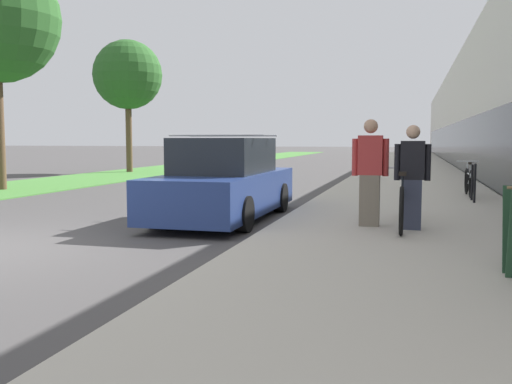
% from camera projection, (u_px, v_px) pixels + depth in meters
% --- Properties ---
extents(sidewalk_slab, '(4.26, 70.00, 0.15)m').
position_uv_depth(sidewalk_slab, '(410.00, 170.00, 26.38)').
color(sidewalk_slab, '#BCB5A5').
rests_on(sidewalk_slab, ground).
extents(lawn_strip, '(4.01, 70.00, 0.03)m').
position_uv_depth(lawn_strip, '(201.00, 165.00, 33.31)').
color(lawn_strip, '#478438').
rests_on(lawn_strip, ground).
extents(tandem_bicycle, '(0.52, 2.72, 0.89)m').
position_uv_depth(tandem_bicycle, '(402.00, 202.00, 8.98)').
color(tandem_bicycle, black).
rests_on(tandem_bicycle, sidewalk_slab).
extents(person_rider, '(0.53, 0.21, 1.57)m').
position_uv_depth(person_rider, '(412.00, 177.00, 8.57)').
color(person_rider, '#33384C').
rests_on(person_rider, sidewalk_slab).
extents(person_bystander, '(0.57, 0.22, 1.67)m').
position_uv_depth(person_bystander, '(370.00, 173.00, 8.91)').
color(person_bystander, '#756B5B').
rests_on(person_bystander, sidewalk_slab).
extents(bike_rack_hoop, '(0.05, 0.60, 0.84)m').
position_uv_depth(bike_rack_hoop, '(474.00, 178.00, 12.45)').
color(bike_rack_hoop, black).
rests_on(bike_rack_hoop, sidewalk_slab).
extents(cruiser_bike_nearest, '(0.52, 1.74, 0.83)m').
position_uv_depth(cruiser_bike_nearest, '(469.00, 181.00, 13.63)').
color(cruiser_bike_nearest, black).
rests_on(cruiser_bike_nearest, sidewalk_slab).
extents(parked_sedan_curbside, '(1.80, 4.54, 1.60)m').
position_uv_depth(parked_sedan_curbside, '(225.00, 183.00, 10.73)').
color(parked_sedan_curbside, navy).
rests_on(parked_sedan_curbside, ground).
extents(street_tree_far, '(3.11, 3.11, 5.97)m').
position_uv_depth(street_tree_far, '(128.00, 75.00, 25.71)').
color(street_tree_far, brown).
rests_on(street_tree_far, ground).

